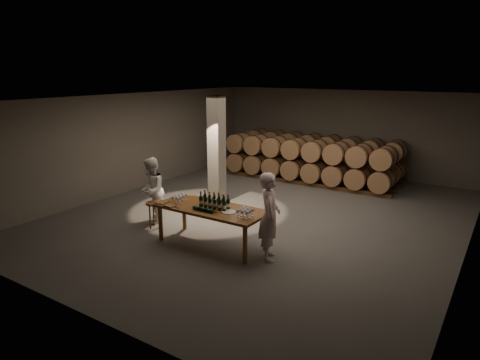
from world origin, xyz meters
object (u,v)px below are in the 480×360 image
Objects in this scene: stool at (154,207)px; person_woman at (151,190)px; plate at (229,212)px; tasting_table at (211,212)px; person_man at (269,217)px; bottle_cluster at (214,203)px; notebook_near at (170,206)px.

stool is 0.53m from person_woman.
plate is 0.47× the size of stool.
plate is at bearing -6.87° from tasting_table.
person_man reaches higher than stool.
bottle_cluster is 1.10× the size of stool.
bottle_cluster is at bearing 170.75° from plate.
tasting_table is at bearing -173.97° from bottle_cluster.
person_woman is (-2.21, 0.36, 0.07)m from tasting_table.
stool is 3.39m from person_man.
notebook_near reaches higher than stool.
tasting_table is 0.24m from bottle_cluster.
plate is 0.16× the size of person_man.
bottle_cluster reaches higher than plate.
plate is 1.42m from notebook_near.
stool is 0.35× the size of person_man.
notebook_near is at bearing 70.58° from person_man.
bottle_cluster is at bearing 33.08° from notebook_near.
plate is 2.45m from stool.
plate is at bearing -3.62° from stool.
notebook_near is (-0.93, -0.46, -0.11)m from bottle_cluster.
tasting_table is 0.96m from notebook_near.
bottle_cluster is 1.39m from person_man.
stool is at bearing 177.29° from tasting_table.
plate is (0.53, -0.06, 0.11)m from tasting_table.
plate is 0.96m from person_man.
bottle_cluster reaches higher than tasting_table.
tasting_table is at bearing 173.13° from plate.
plate reaches higher than tasting_table.
tasting_table is 3.52× the size of bottle_cluster.
bottle_cluster is 1.04m from notebook_near.
tasting_table is at bearing 34.82° from notebook_near.
notebook_near is 2.37m from person_man.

